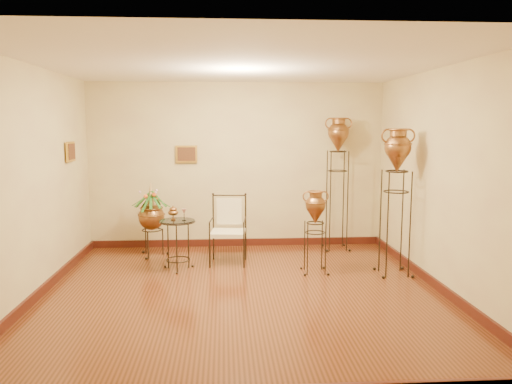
{
  "coord_description": "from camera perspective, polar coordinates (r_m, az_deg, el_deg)",
  "views": [
    {
      "loc": [
        -0.23,
        -6.01,
        2.08
      ],
      "look_at": [
        0.25,
        1.3,
        1.1
      ],
      "focal_mm": 35.0,
      "sensor_mm": 36.0,
      "label": 1
    }
  ],
  "objects": [
    {
      "name": "amphora_mid",
      "position": [
        7.17,
        15.68,
        -0.97
      ],
      "size": [
        0.53,
        0.53,
        2.07
      ],
      "rotation": [
        0.0,
        0.0,
        0.17
      ],
      "color": "black",
      "rests_on": "ground"
    },
    {
      "name": "ground",
      "position": [
        6.37,
        -1.51,
        -11.46
      ],
      "size": [
        5.0,
        5.0,
        0.0
      ],
      "primitive_type": "plane",
      "color": "brown",
      "rests_on": "ground"
    },
    {
      "name": "amphora_tall",
      "position": [
        8.43,
        9.28,
        1.12
      ],
      "size": [
        0.58,
        0.58,
        2.23
      ],
      "rotation": [
        0.0,
        0.0,
        0.42
      ],
      "color": "black",
      "rests_on": "ground"
    },
    {
      "name": "planter_urn",
      "position": [
        8.12,
        -11.86,
        -2.44
      ],
      "size": [
        0.68,
        0.68,
        1.23
      ],
      "rotation": [
        0.0,
        0.0,
        -0.03
      ],
      "color": "black",
      "rests_on": "ground"
    },
    {
      "name": "armchair",
      "position": [
        7.53,
        -3.21,
        -4.37
      ],
      "size": [
        0.63,
        0.6,
        1.03
      ],
      "rotation": [
        0.0,
        0.0,
        -0.1
      ],
      "color": "black",
      "rests_on": "ground"
    },
    {
      "name": "room_shell",
      "position": [
        6.03,
        -1.63,
        4.31
      ],
      "size": [
        5.02,
        5.02,
        2.81
      ],
      "color": "beige",
      "rests_on": "ground"
    },
    {
      "name": "amphora_short",
      "position": [
        7.11,
        6.77,
        -4.49
      ],
      "size": [
        0.43,
        0.43,
        1.2
      ],
      "rotation": [
        0.0,
        0.0,
        -0.19
      ],
      "color": "black",
      "rests_on": "ground"
    },
    {
      "name": "side_table",
      "position": [
        7.33,
        -8.94,
        -5.89
      ],
      "size": [
        0.54,
        0.54,
        0.92
      ],
      "rotation": [
        0.0,
        0.0,
        0.08
      ],
      "color": "black",
      "rests_on": "ground"
    }
  ]
}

